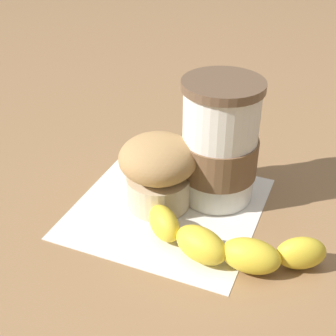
% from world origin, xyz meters
% --- Properties ---
extents(ground_plane, '(3.00, 3.00, 0.00)m').
position_xyz_m(ground_plane, '(0.00, 0.00, 0.00)').
color(ground_plane, '#936D47').
extents(paper_napkin, '(0.25, 0.25, 0.00)m').
position_xyz_m(paper_napkin, '(0.00, 0.00, 0.00)').
color(paper_napkin, white).
rests_on(paper_napkin, ground_plane).
extents(coffee_cup, '(0.09, 0.09, 0.15)m').
position_xyz_m(coffee_cup, '(-0.06, 0.04, 0.07)').
color(coffee_cup, white).
rests_on(coffee_cup, paper_napkin).
extents(muffin, '(0.09, 0.09, 0.09)m').
position_xyz_m(muffin, '(0.00, -0.01, 0.05)').
color(muffin, beige).
rests_on(muffin, paper_napkin).
extents(banana, '(0.09, 0.20, 0.04)m').
position_xyz_m(banana, '(0.04, 0.10, 0.02)').
color(banana, yellow).
rests_on(banana, paper_napkin).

